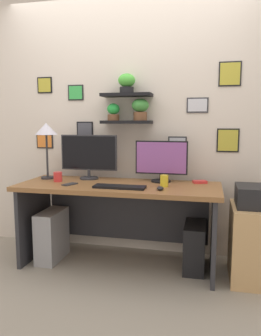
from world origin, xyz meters
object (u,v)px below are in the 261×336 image
Objects in this scene: monitor_left at (89,155)px; keyboard at (120,187)px; computer_mouse at (160,188)px; scissors_tray at (200,182)px; desk at (120,205)px; pen_cup at (164,181)px; coffee_mug at (58,177)px; printer at (261,197)px; computer_tower_right at (195,247)px; monitor_right at (161,160)px; computer_tower_left at (52,235)px; cell_phone at (70,184)px; desk_lamp at (46,133)px; drawer_cabinet at (258,244)px.

keyboard is (0.41, -0.38, -0.22)m from monitor_left.
computer_mouse is 0.50m from scissors_tray.
desk is 17.96× the size of pen_cup.
coffee_mug is at bearing -175.12° from desk.
computer_mouse is at bearing -170.45° from printer.
computer_mouse is (0.35, -0.01, 0.01)m from keyboard.
monitor_right is at bearing 154.71° from computer_tower_right.
coffee_mug reaches higher than computer_tower_left.
monitor_right is at bearing 24.35° from desk.
cell_phone is at bearing -19.96° from computer_tower_left.
printer is at bearing 0.06° from computer_tower_left.
monitor_left is 1.03× the size of desk_lamp.
monitor_right is 5.35× the size of coffee_mug.
pen_cup is at bearing -16.39° from monitor_left.
cell_phone is 1.17m from scissors_tray.
desk_lamp is at bearing 163.96° from cell_phone.
computer_tower_left is 1.15× the size of computer_tower_right.
computer_mouse reaches higher than keyboard.
monitor_right is 4.01× the size of scissors_tray.
desk_lamp reaches higher than computer_tower_left.
desk is at bearing 171.04° from pen_cup.
coffee_mug is 1.85m from drawer_cabinet.
cell_phone is (-0.47, 0.04, -0.01)m from keyboard.
desk_lamp reaches higher than coffee_mug.
cell_phone is 0.30× the size of computer_tower_left.
computer_tower_left is at bearing -172.09° from desk.
monitor_right is at bearing 14.04° from computer_tower_left.
computer_tower_right is (-0.51, 0.09, -0.50)m from printer.
computer_mouse is 1.27m from desk_lamp.
coffee_mug is at bearing 178.79° from drawer_cabinet.
coffee_mug reaches higher than desk.
desk reaches higher than computer_tower_left.
monitor_left reaches higher than pen_cup.
pen_cup is 0.38m from scissors_tray.
keyboard is (0.05, -0.22, 0.21)m from desk.
printer is (0.49, -0.25, -0.06)m from scissors_tray.
desk is 19.96× the size of computer_mouse.
computer_tower_left is at bearing -139.40° from monitor_left.
monitor_right is at bearing 163.60° from drawer_cabinet.
computer_tower_right is at bearing 4.09° from computer_tower_left.
desk is 3.73× the size of monitor_right.
desk is 0.58m from monitor_left.
cell_phone is 0.57m from computer_tower_left.
computer_mouse reaches higher than computer_tower_right.
scissors_tray is at bearing 9.51° from coffee_mug.
desk is at bearing -155.65° from monitor_right.
coffee_mug reaches higher than drawer_cabinet.
scissors_tray is 0.55m from printer.
computer_tower_left is at bearing -175.91° from computer_tower_right.
cell_phone is (-0.77, -0.33, -0.19)m from monitor_right.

